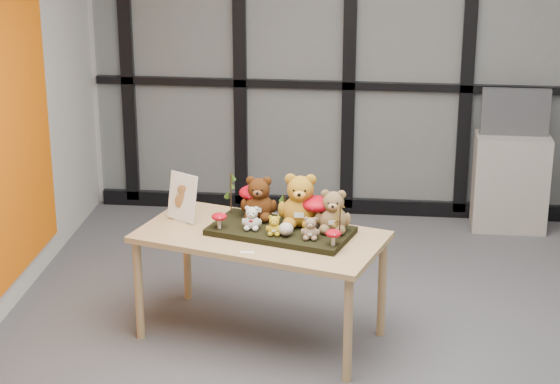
# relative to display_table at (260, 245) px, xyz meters

# --- Properties ---
(floor) EXTENTS (5.00, 5.00, 0.00)m
(floor) POSITION_rel_display_table_xyz_m (0.86, -0.25, -0.60)
(floor) COLOR #515156
(floor) RESTS_ON ground
(room_shell) EXTENTS (5.00, 5.00, 5.00)m
(room_shell) POSITION_rel_display_table_xyz_m (0.86, -0.25, 1.08)
(room_shell) COLOR #B4B2AA
(room_shell) RESTS_ON floor
(glass_partition) EXTENTS (4.90, 0.06, 2.78)m
(glass_partition) POSITION_rel_display_table_xyz_m (0.86, 2.22, 0.82)
(glass_partition) COLOR #2D383F
(glass_partition) RESTS_ON floor
(display_table) EXTENTS (1.56, 1.09, 0.67)m
(display_table) POSITION_rel_display_table_xyz_m (0.00, 0.00, 0.00)
(display_table) COLOR #A67F5A
(display_table) RESTS_ON floor
(diorama_tray) EXTENTS (0.90, 0.63, 0.04)m
(diorama_tray) POSITION_rel_display_table_xyz_m (0.12, 0.02, 0.09)
(diorama_tray) COLOR black
(diorama_tray) RESTS_ON display_table
(bear_pooh_yellow) EXTENTS (0.32, 0.31, 0.35)m
(bear_pooh_yellow) POSITION_rel_display_table_xyz_m (0.23, 0.08, 0.28)
(bear_pooh_yellow) COLOR #AF761B
(bear_pooh_yellow) RESTS_ON diorama_tray
(bear_brown_medium) EXTENTS (0.27, 0.25, 0.29)m
(bear_brown_medium) POSITION_rel_display_table_xyz_m (-0.03, 0.17, 0.25)
(bear_brown_medium) COLOR #411F0A
(bear_brown_medium) RESTS_ON diorama_tray
(bear_tan_back) EXTENTS (0.26, 0.24, 0.27)m
(bear_tan_back) POSITION_rel_display_table_xyz_m (0.42, 0.02, 0.24)
(bear_tan_back) COLOR olive
(bear_tan_back) RESTS_ON diorama_tray
(bear_small_yellow) EXTENTS (0.12, 0.11, 0.13)m
(bear_small_yellow) POSITION_rel_display_table_xyz_m (0.09, -0.08, 0.17)
(bear_small_yellow) COLOR gold
(bear_small_yellow) RESTS_ON diorama_tray
(bear_white_bow) EXTENTS (0.14, 0.14, 0.16)m
(bear_white_bow) POSITION_rel_display_table_xyz_m (-0.05, -0.01, 0.18)
(bear_white_bow) COLOR silver
(bear_white_bow) RESTS_ON diorama_tray
(bear_beige_small) EXTENTS (0.13, 0.13, 0.14)m
(bear_beige_small) POSITION_rel_display_table_xyz_m (0.30, -0.12, 0.18)
(bear_beige_small) COLOR #8E7052
(bear_beige_small) RESTS_ON diorama_tray
(plush_cream_hedgehog) EXTENTS (0.08, 0.07, 0.08)m
(plush_cream_hedgehog) POSITION_rel_display_table_xyz_m (0.16, -0.09, 0.15)
(plush_cream_hedgehog) COLOR beige
(plush_cream_hedgehog) RESTS_ON diorama_tray
(mushroom_back_left) EXTENTS (0.18, 0.18, 0.20)m
(mushroom_back_left) POSITION_rel_display_table_xyz_m (-0.07, 0.23, 0.20)
(mushroom_back_left) COLOR #A40513
(mushroom_back_left) RESTS_ON diorama_tray
(mushroom_back_right) EXTENTS (0.19, 0.19, 0.21)m
(mushroom_back_right) POSITION_rel_display_table_xyz_m (0.32, 0.06, 0.21)
(mushroom_back_right) COLOR #A40513
(mushroom_back_right) RESTS_ON diorama_tray
(mushroom_front_left) EXTENTS (0.09, 0.09, 0.10)m
(mushroom_front_left) POSITION_rel_display_table_xyz_m (-0.24, -0.02, 0.15)
(mushroom_front_left) COLOR #A40513
(mushroom_front_left) RESTS_ON diorama_tray
(mushroom_front_right) EXTENTS (0.09, 0.09, 0.10)m
(mushroom_front_right) POSITION_rel_display_table_xyz_m (0.44, -0.21, 0.15)
(mushroom_front_right) COLOR #A40513
(mushroom_front_right) RESTS_ON diorama_tray
(sprig_green_far_left) EXTENTS (0.05, 0.05, 0.26)m
(sprig_green_far_left) POSITION_rel_display_table_xyz_m (-0.21, 0.23, 0.23)
(sprig_green_far_left) COLOR #1E3D0D
(sprig_green_far_left) RESTS_ON diorama_tray
(sprig_green_mid_left) EXTENTS (0.05, 0.05, 0.20)m
(sprig_green_mid_left) POSITION_rel_display_table_xyz_m (-0.04, 0.23, 0.20)
(sprig_green_mid_left) COLOR #1E3D0D
(sprig_green_mid_left) RESTS_ON diorama_tray
(sprig_dry_far_right) EXTENTS (0.05, 0.05, 0.23)m
(sprig_dry_far_right) POSITION_rel_display_table_xyz_m (0.47, 0.01, 0.22)
(sprig_dry_far_right) COLOR brown
(sprig_dry_far_right) RESTS_ON diorama_tray
(sprig_dry_mid_right) EXTENTS (0.05, 0.05, 0.20)m
(sprig_dry_mid_right) POSITION_rel_display_table_xyz_m (0.47, -0.10, 0.20)
(sprig_dry_mid_right) COLOR brown
(sprig_dry_mid_right) RESTS_ON diorama_tray
(sprig_green_centre) EXTENTS (0.05, 0.05, 0.15)m
(sprig_green_centre) POSITION_rel_display_table_xyz_m (0.13, 0.18, 0.18)
(sprig_green_centre) COLOR #1E3D0D
(sprig_green_centre) RESTS_ON diorama_tray
(sign_holder) EXTENTS (0.21, 0.16, 0.30)m
(sign_holder) POSITION_rel_display_table_xyz_m (-0.49, 0.17, 0.21)
(sign_holder) COLOR silver
(sign_holder) RESTS_ON display_table
(label_card) EXTENTS (0.08, 0.03, 0.00)m
(label_card) POSITION_rel_display_table_xyz_m (-0.04, -0.28, 0.07)
(label_card) COLOR white
(label_card) RESTS_ON display_table
(cabinet) EXTENTS (0.56, 0.32, 0.74)m
(cabinet) POSITION_rel_display_table_xyz_m (1.67, 2.01, -0.23)
(cabinet) COLOR gray
(cabinet) RESTS_ON floor
(monitor) EXTENTS (0.51, 0.05, 0.36)m
(monitor) POSITION_rel_display_table_xyz_m (1.67, 2.03, 0.32)
(monitor) COLOR #47494E
(monitor) RESTS_ON cabinet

